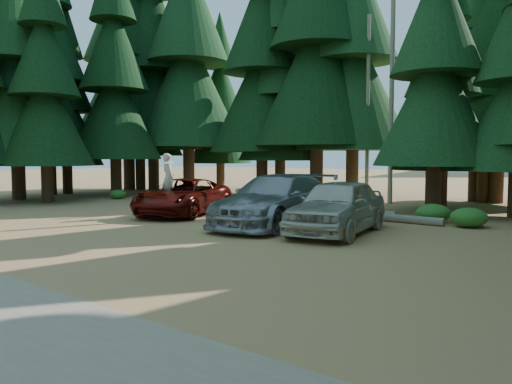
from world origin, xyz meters
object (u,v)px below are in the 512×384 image
red_pickup (183,197)px  log_right (383,217)px  silver_minivan_right (338,206)px  frisbee_player (168,178)px  log_mid (356,212)px  silver_minivan_center (276,200)px  log_left (309,207)px

red_pickup → log_right: size_ratio=1.18×
silver_minivan_right → frisbee_player: (-7.70, 0.03, 0.65)m
log_mid → silver_minivan_right: bearing=-70.3°
log_mid → log_right: size_ratio=0.74×
red_pickup → log_mid: red_pickup is taller
silver_minivan_center → log_left: (-1.76, 4.90, -0.74)m
log_left → log_mid: 2.55m
silver_minivan_center → silver_minivan_right: 2.47m
log_mid → silver_minivan_center: bearing=-100.1°
silver_minivan_center → log_mid: size_ratio=1.83×
frisbee_player → log_right: size_ratio=0.45×
silver_minivan_center → frisbee_player: (-5.23, -0.17, 0.62)m
red_pickup → silver_minivan_right: bearing=-24.0°
frisbee_player → log_right: (7.57, 3.59, -1.35)m
silver_minivan_right → red_pickup: bearing=166.3°
log_left → silver_minivan_center: bearing=-102.5°
log_left → frisbee_player: bearing=-156.7°
log_left → log_right: (4.09, -1.47, 0.01)m
silver_minivan_center → silver_minivan_right: size_ratio=1.21×
silver_minivan_center → frisbee_player: bearing=174.7°
frisbee_player → log_left: size_ratio=0.54×
red_pickup → silver_minivan_center: size_ratio=0.88×
red_pickup → log_right: (7.21, 3.11, -0.59)m
silver_minivan_right → log_left: (-4.23, 5.09, -0.71)m
log_right → log_mid: bearing=149.4°
log_mid → frisbee_player: bearing=-142.8°
frisbee_player → log_right: bearing=-132.7°
frisbee_player → red_pickup: bearing=-104.9°
silver_minivan_right → log_right: bearing=82.4°
silver_minivan_right → log_right: (-0.13, 3.62, -0.70)m
log_mid → log_right: (1.58, -1.03, 0.01)m
red_pickup → log_right: 7.87m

